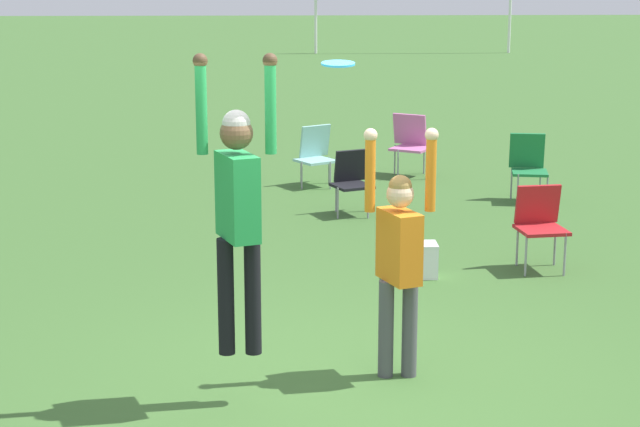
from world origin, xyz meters
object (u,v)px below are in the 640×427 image
object	(u,v)px
camping_chair_2	(528,163)
cooler_box	(419,260)
person_defending	(399,249)
camping_chair_3	(352,177)
camping_chair_4	(540,220)
camping_chair_1	(411,141)
person_jumping	(238,198)
camping_chair_0	(315,152)
frisbee	(338,64)

from	to	relation	value
camping_chair_2	cooler_box	xyz separation A→B (m)	(-1.95, -3.58, -0.34)
person_defending	camping_chair_3	world-z (taller)	person_defending
camping_chair_2	camping_chair_3	size ratio (longest dim) A/B	1.12
person_defending	camping_chair_4	bearing A→B (deg)	127.38
camping_chair_1	camping_chair_4	size ratio (longest dim) A/B	1.05
person_jumping	camping_chair_0	bearing A→B (deg)	-27.03
person_jumping	person_defending	bearing A→B (deg)	-90.00
person_jumping	camping_chair_1	size ratio (longest dim) A/B	2.35
camping_chair_3	cooler_box	bearing A→B (deg)	77.04
person_defending	camping_chair_4	xyz separation A→B (m)	(1.83, 2.98, -0.50)
frisbee	camping_chair_3	bearing A→B (deg)	85.11
camping_chair_0	cooler_box	bearing A→B (deg)	69.05
camping_chair_3	cooler_box	world-z (taller)	camping_chair_3
person_defending	camping_chair_1	xyz separation A→B (m)	(1.08, 8.12, -0.49)
camping_chair_0	camping_chair_2	xyz separation A→B (m)	(2.86, -1.16, 0.04)
frisbee	person_defending	bearing A→B (deg)	29.87
camping_chair_2	camping_chair_4	size ratio (longest dim) A/B	1.04
camping_chair_1	camping_chair_3	size ratio (longest dim) A/B	1.13
person_jumping	camping_chair_0	distance (m)	8.04
person_defending	camping_chair_4	distance (m)	3.53
camping_chair_4	camping_chair_1	bearing A→B (deg)	-89.08
person_jumping	camping_chair_4	distance (m)	4.70
person_defending	cooler_box	bearing A→B (deg)	148.00
person_jumping	cooler_box	xyz separation A→B (m)	(1.73, 3.18, -1.37)
camping_chair_2	camping_chair_1	bearing A→B (deg)	-43.57
cooler_box	camping_chair_3	bearing A→B (deg)	99.92
camping_chair_1	cooler_box	bearing A→B (deg)	115.11
person_jumping	person_defending	size ratio (longest dim) A/B	1.11
camping_chair_1	camping_chair_3	bearing A→B (deg)	98.02
frisbee	camping_chair_3	xyz separation A→B (m)	(0.50, 5.89, -1.99)
person_defending	camping_chair_3	distance (m)	5.64
person_jumping	camping_chair_2	size ratio (longest dim) A/B	2.38
person_jumping	camping_chair_2	xyz separation A→B (m)	(3.67, 6.76, -1.02)
person_jumping	camping_chair_1	bearing A→B (deg)	-36.08
frisbee	camping_chair_2	bearing A→B (deg)	65.80
frisbee	cooler_box	size ratio (longest dim) A/B	0.65
person_jumping	cooler_box	world-z (taller)	person_jumping
person_jumping	camping_chair_4	xyz separation A→B (m)	(3.03, 3.45, -1.01)
person_jumping	person_defending	distance (m)	1.39
person_jumping	cooler_box	bearing A→B (deg)	-49.63
person_defending	camping_chair_2	world-z (taller)	person_defending
person_defending	camping_chair_1	world-z (taller)	person_defending
camping_chair_1	frisbee	bearing A→B (deg)	110.46
camping_chair_4	camping_chair_0	bearing A→B (deg)	-70.95
frisbee	camping_chair_4	bearing A→B (deg)	54.64
person_defending	camping_chair_0	size ratio (longest dim) A/B	2.27
person_jumping	frisbee	size ratio (longest dim) A/B	9.03
camping_chair_0	camping_chair_4	distance (m)	4.99
camping_chair_0	camping_chair_1	world-z (taller)	camping_chair_1
camping_chair_2	camping_chair_4	xyz separation A→B (m)	(-0.64, -3.31, 0.01)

